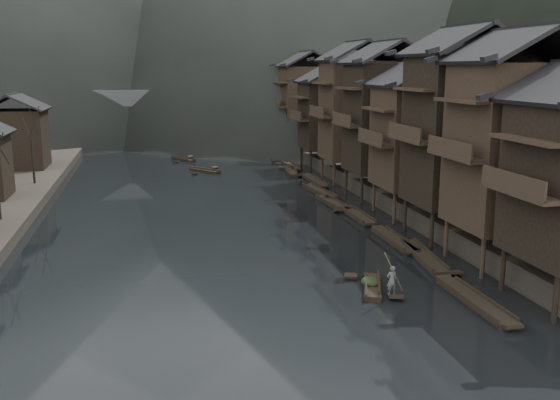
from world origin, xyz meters
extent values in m
plane|color=black|center=(0.00, 0.00, 0.00)|extent=(300.00, 300.00, 0.00)
cube|color=#2D2823|center=(35.00, 40.00, 0.90)|extent=(40.00, 200.00, 1.80)
cylinder|color=black|center=(14.20, -10.40, 1.30)|extent=(0.30, 0.30, 2.90)
cylinder|color=black|center=(14.20, -5.60, 1.30)|extent=(0.30, 0.30, 2.90)
cylinder|color=black|center=(16.95, -5.60, 1.30)|extent=(0.30, 0.30, 2.90)
cube|color=#2F231A|center=(13.30, -8.00, 6.29)|extent=(1.20, 5.70, 0.25)
cylinder|color=#2F231A|center=(14.20, -3.40, 1.30)|extent=(0.30, 0.30, 2.90)
cylinder|color=#2F231A|center=(14.20, 1.40, 1.30)|extent=(0.30, 0.30, 2.90)
cylinder|color=#2F231A|center=(16.95, -3.40, 1.30)|extent=(0.30, 0.30, 2.90)
cylinder|color=#2F231A|center=(16.95, 1.40, 1.30)|extent=(0.30, 0.30, 2.90)
cube|color=#2F231A|center=(17.30, -1.00, 7.73)|extent=(7.00, 6.00, 10.26)
cube|color=#2F231A|center=(13.30, -1.00, 7.22)|extent=(1.20, 5.70, 0.25)
cylinder|color=black|center=(14.20, 3.60, 1.30)|extent=(0.30, 0.30, 2.90)
cylinder|color=black|center=(14.20, 8.40, 1.30)|extent=(0.30, 0.30, 2.90)
cylinder|color=black|center=(16.95, 3.60, 1.30)|extent=(0.30, 0.30, 2.90)
cylinder|color=black|center=(16.95, 8.40, 1.30)|extent=(0.30, 0.30, 2.90)
cube|color=black|center=(17.30, 6.00, 8.02)|extent=(7.00, 6.00, 10.84)
cube|color=#2F231A|center=(13.30, 6.00, 7.48)|extent=(1.20, 5.70, 0.25)
cylinder|color=#2F231A|center=(14.20, 10.60, 1.30)|extent=(0.30, 0.30, 2.90)
cylinder|color=#2F231A|center=(14.20, 15.40, 1.30)|extent=(0.30, 0.30, 2.90)
cylinder|color=#2F231A|center=(16.95, 10.60, 1.30)|extent=(0.30, 0.30, 2.90)
cylinder|color=#2F231A|center=(16.95, 15.40, 1.30)|extent=(0.30, 0.30, 2.90)
cube|color=#2F231A|center=(17.30, 13.00, 6.83)|extent=(7.00, 6.00, 8.46)
cube|color=#2F231A|center=(13.30, 13.00, 6.41)|extent=(1.20, 5.70, 0.25)
cylinder|color=black|center=(14.20, 18.60, 1.30)|extent=(0.30, 0.30, 2.90)
cylinder|color=black|center=(14.20, 23.40, 1.30)|extent=(0.30, 0.30, 2.90)
cylinder|color=black|center=(16.95, 18.60, 1.30)|extent=(0.30, 0.30, 2.90)
cylinder|color=black|center=(16.95, 23.40, 1.30)|extent=(0.30, 0.30, 2.90)
cube|color=black|center=(17.30, 21.00, 7.78)|extent=(7.00, 6.00, 10.35)
cube|color=#2F231A|center=(13.30, 21.00, 7.26)|extent=(1.20, 5.70, 0.25)
cylinder|color=#2F231A|center=(14.20, 27.60, 1.30)|extent=(0.30, 0.30, 2.90)
cylinder|color=#2F231A|center=(14.20, 32.40, 1.30)|extent=(0.30, 0.30, 2.90)
cylinder|color=#2F231A|center=(16.95, 27.60, 1.30)|extent=(0.30, 0.30, 2.90)
cylinder|color=#2F231A|center=(16.95, 32.40, 1.30)|extent=(0.30, 0.30, 2.90)
cube|color=#2F231A|center=(17.30, 30.00, 7.94)|extent=(7.00, 6.00, 10.69)
cube|color=#2F231A|center=(13.30, 30.00, 7.41)|extent=(1.20, 5.70, 0.25)
cylinder|color=black|center=(14.20, 37.60, 1.30)|extent=(0.30, 0.30, 2.90)
cylinder|color=black|center=(14.20, 42.40, 1.30)|extent=(0.30, 0.30, 2.90)
cylinder|color=black|center=(16.95, 37.60, 1.30)|extent=(0.30, 0.30, 2.90)
cylinder|color=black|center=(16.95, 42.40, 1.30)|extent=(0.30, 0.30, 2.90)
cube|color=black|center=(17.30, 40.00, 6.69)|extent=(7.00, 6.00, 8.18)
cube|color=#2F231A|center=(13.30, 40.00, 6.28)|extent=(1.20, 5.70, 0.25)
cylinder|color=#2F231A|center=(14.20, 49.60, 1.30)|extent=(0.30, 0.30, 2.90)
cylinder|color=#2F231A|center=(14.20, 54.40, 1.30)|extent=(0.30, 0.30, 2.90)
cylinder|color=#2F231A|center=(16.95, 49.60, 1.30)|extent=(0.30, 0.30, 2.90)
cylinder|color=#2F231A|center=(16.95, 54.40, 1.30)|extent=(0.30, 0.30, 2.90)
cube|color=#2F231A|center=(17.30, 52.00, 7.67)|extent=(7.00, 6.00, 10.13)
cube|color=#2F231A|center=(13.30, 52.00, 7.16)|extent=(1.20, 5.70, 0.25)
cube|color=black|center=(-20.50, 42.00, 4.60)|extent=(6.50, 6.50, 6.80)
cylinder|color=black|center=(-17.00, 30.68, 3.50)|extent=(0.24, 0.24, 4.59)
cube|color=black|center=(11.64, -7.18, 0.15)|extent=(1.10, 7.17, 0.30)
cube|color=black|center=(11.64, -7.18, 0.33)|extent=(1.16, 7.02, 0.10)
cube|color=black|center=(11.64, -3.74, 0.29)|extent=(0.94, 0.88, 0.35)
cube|color=black|center=(11.65, -10.62, 0.29)|extent=(0.94, 0.88, 0.35)
cube|color=black|center=(12.39, 1.04, 0.15)|extent=(1.91, 7.67, 0.30)
cube|color=black|center=(12.39, 1.04, 0.33)|extent=(1.95, 7.52, 0.10)
cube|color=black|center=(12.00, 4.66, 0.29)|extent=(1.03, 1.02, 0.37)
cube|color=black|center=(12.78, -2.58, 0.29)|extent=(1.03, 1.02, 0.37)
cube|color=black|center=(12.07, 5.25, 0.15)|extent=(1.14, 6.78, 0.30)
cube|color=black|center=(12.07, 5.25, 0.33)|extent=(1.20, 6.65, 0.10)
cube|color=black|center=(12.09, 8.50, 0.29)|extent=(0.94, 0.84, 0.35)
cube|color=black|center=(12.05, 2.00, 0.29)|extent=(0.94, 0.84, 0.35)
cube|color=black|center=(11.90, 13.07, 0.15)|extent=(1.21, 6.31, 0.30)
cube|color=black|center=(11.90, 13.07, 0.33)|extent=(1.27, 6.19, 0.10)
cube|color=black|center=(11.96, 16.09, 0.29)|extent=(0.95, 0.79, 0.33)
cube|color=black|center=(11.85, 10.05, 0.29)|extent=(0.95, 0.79, 0.33)
cube|color=black|center=(11.27, 18.42, 0.15)|extent=(1.63, 6.42, 0.30)
cube|color=black|center=(11.27, 18.42, 0.33)|extent=(1.67, 6.30, 0.10)
cube|color=black|center=(11.53, 21.46, 0.29)|extent=(1.00, 0.86, 0.33)
cube|color=black|center=(11.02, 15.38, 0.29)|extent=(1.00, 0.86, 0.33)
cube|color=black|center=(11.53, 24.01, 0.15)|extent=(1.88, 7.41, 0.30)
cube|color=black|center=(11.53, 24.01, 0.33)|extent=(1.92, 7.27, 0.10)
cube|color=black|center=(11.91, 27.51, 0.29)|extent=(1.03, 0.99, 0.36)
cube|color=black|center=(11.15, 20.51, 0.29)|extent=(1.03, 0.99, 0.36)
cube|color=black|center=(12.70, 29.97, 0.15)|extent=(1.10, 7.55, 0.30)
cube|color=black|center=(12.70, 29.97, 0.33)|extent=(1.16, 7.40, 0.10)
cube|color=black|center=(12.70, 33.59, 0.29)|extent=(0.94, 0.92, 0.36)
cube|color=black|center=(12.70, 26.34, 0.29)|extent=(0.94, 0.92, 0.36)
cube|color=black|center=(11.53, 37.08, 0.15)|extent=(1.91, 6.48, 0.30)
cube|color=black|center=(11.53, 37.08, 0.33)|extent=(1.95, 6.36, 0.10)
cube|color=black|center=(11.14, 40.13, 0.29)|extent=(1.03, 0.90, 0.34)
cube|color=black|center=(11.93, 34.04, 0.29)|extent=(1.03, 0.90, 0.34)
cube|color=black|center=(12.50, 41.47, 0.15)|extent=(1.12, 7.33, 0.30)
cube|color=black|center=(12.50, 41.47, 0.33)|extent=(1.18, 7.18, 0.10)
cube|color=black|center=(12.49, 44.98, 0.29)|extent=(0.94, 0.90, 0.36)
cube|color=black|center=(12.51, 37.95, 0.29)|extent=(0.94, 0.90, 0.36)
cube|color=black|center=(11.49, 48.47, 0.15)|extent=(1.34, 7.03, 0.30)
cube|color=black|center=(11.49, 48.47, 0.33)|extent=(1.39, 6.90, 0.10)
cube|color=black|center=(11.38, 51.83, 0.29)|extent=(0.96, 0.89, 0.35)
cube|color=black|center=(11.61, 45.11, 0.29)|extent=(0.96, 0.89, 0.35)
cube|color=black|center=(1.35, 39.95, 0.15)|extent=(3.67, 4.27, 0.30)
cube|color=black|center=(1.35, 39.95, 0.33)|extent=(3.65, 4.23, 0.10)
cube|color=black|center=(2.73, 41.70, 0.29)|extent=(1.03, 0.98, 0.29)
cube|color=black|center=(-0.04, 38.19, 0.29)|extent=(1.03, 0.98, 0.29)
cube|color=black|center=(-0.69, 50.30, 0.15)|extent=(3.19, 4.66, 0.30)
cube|color=black|center=(-0.69, 50.30, 0.33)|extent=(3.18, 4.60, 0.10)
cube|color=black|center=(0.42, 52.30, 0.29)|extent=(1.03, 0.93, 0.30)
cube|color=black|center=(-1.80, 48.29, 0.29)|extent=(1.03, 0.93, 0.30)
cube|color=#4C4C4F|center=(0.00, 72.00, 7.20)|extent=(40.00, 6.00, 1.60)
cube|color=#4C4C4F|center=(0.00, 69.30, 8.50)|extent=(40.00, 0.50, 1.00)
cube|color=#4C4C4F|center=(0.00, 74.70, 8.50)|extent=(40.00, 0.50, 1.00)
cube|color=#4C4C4F|center=(-14.00, 72.00, 3.20)|extent=(3.20, 6.00, 6.40)
cube|color=#4C4C4F|center=(-4.50, 72.00, 3.20)|extent=(3.20, 6.00, 6.40)
cube|color=#4C4C4F|center=(4.50, 72.00, 3.20)|extent=(3.20, 6.00, 6.40)
cube|color=#4C4C4F|center=(14.00, 72.00, 3.20)|extent=(3.20, 6.00, 6.40)
cube|color=black|center=(7.01, -3.85, 0.15)|extent=(2.30, 4.30, 0.30)
cube|color=black|center=(7.01, -3.85, 0.33)|extent=(2.31, 4.23, 0.10)
cube|color=black|center=(6.32, -1.93, 0.29)|extent=(0.92, 0.77, 0.28)
cube|color=black|center=(7.70, -5.76, 0.29)|extent=(0.92, 0.77, 0.28)
ellipsoid|color=black|center=(6.94, -3.65, 0.73)|extent=(1.01, 1.33, 0.61)
imported|color=#5F5F61|center=(7.56, -5.36, 1.26)|extent=(0.64, 0.45, 1.66)
cylinder|color=#8C7A51|center=(7.76, -5.36, 3.82)|extent=(2.30, 2.33, 3.46)
camera|label=1|loc=(-5.33, -36.22, 12.58)|focal=40.00mm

